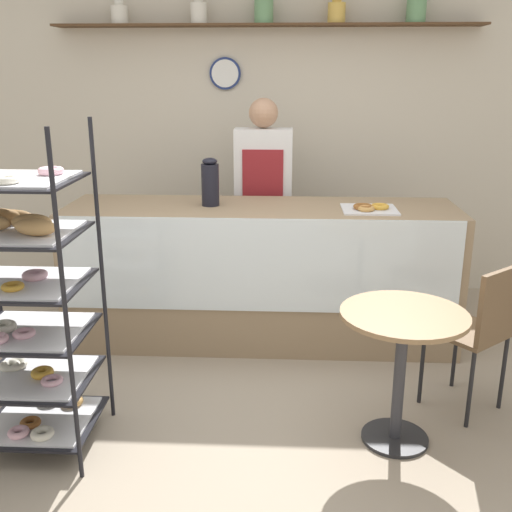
{
  "coord_description": "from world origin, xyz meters",
  "views": [
    {
      "loc": [
        0.17,
        -3.01,
        1.89
      ],
      "look_at": [
        0.0,
        0.38,
        0.84
      ],
      "focal_mm": 42.0,
      "sensor_mm": 36.0,
      "label": 1
    }
  ],
  "objects_px": {
    "pastry_rack": "(27,300)",
    "donut_tray_counter": "(369,208)",
    "cafe_table": "(402,346)",
    "cafe_chair": "(481,324)",
    "person_worker": "(263,198)",
    "coffee_carafe": "(210,182)"
  },
  "relations": [
    {
      "from": "person_worker",
      "to": "donut_tray_counter",
      "type": "distance_m",
      "value": 1.01
    },
    {
      "from": "person_worker",
      "to": "cafe_chair",
      "type": "relative_size",
      "value": 1.91
    },
    {
      "from": "cafe_table",
      "to": "coffee_carafe",
      "type": "xyz_separation_m",
      "value": [
        -1.13,
        1.28,
        0.61
      ]
    },
    {
      "from": "pastry_rack",
      "to": "donut_tray_counter",
      "type": "distance_m",
      "value": 2.25
    },
    {
      "from": "person_worker",
      "to": "cafe_table",
      "type": "relative_size",
      "value": 2.32
    },
    {
      "from": "person_worker",
      "to": "coffee_carafe",
      "type": "bearing_deg",
      "value": -121.67
    },
    {
      "from": "cafe_chair",
      "to": "coffee_carafe",
      "type": "bearing_deg",
      "value": -71.17
    },
    {
      "from": "pastry_rack",
      "to": "person_worker",
      "type": "xyz_separation_m",
      "value": [
        1.09,
        1.95,
        0.13
      ]
    },
    {
      "from": "pastry_rack",
      "to": "person_worker",
      "type": "bearing_deg",
      "value": 60.75
    },
    {
      "from": "donut_tray_counter",
      "to": "pastry_rack",
      "type": "bearing_deg",
      "value": -145.17
    },
    {
      "from": "coffee_carafe",
      "to": "cafe_table",
      "type": "bearing_deg",
      "value": -48.49
    },
    {
      "from": "cafe_table",
      "to": "cafe_chair",
      "type": "xyz_separation_m",
      "value": [
        0.49,
        0.31,
        0.0
      ]
    },
    {
      "from": "person_worker",
      "to": "cafe_chair",
      "type": "bearing_deg",
      "value": -50.26
    },
    {
      "from": "pastry_rack",
      "to": "donut_tray_counter",
      "type": "height_order",
      "value": "pastry_rack"
    },
    {
      "from": "pastry_rack",
      "to": "cafe_table",
      "type": "bearing_deg",
      "value": 3.52
    },
    {
      "from": "cafe_chair",
      "to": "coffee_carafe",
      "type": "xyz_separation_m",
      "value": [
        -1.62,
        0.97,
        0.6
      ]
    },
    {
      "from": "cafe_chair",
      "to": "coffee_carafe",
      "type": "distance_m",
      "value": 1.98
    },
    {
      "from": "cafe_table",
      "to": "coffee_carafe",
      "type": "height_order",
      "value": "coffee_carafe"
    },
    {
      "from": "cafe_table",
      "to": "cafe_chair",
      "type": "relative_size",
      "value": 0.82
    },
    {
      "from": "pastry_rack",
      "to": "cafe_table",
      "type": "height_order",
      "value": "pastry_rack"
    },
    {
      "from": "pastry_rack",
      "to": "cafe_chair",
      "type": "relative_size",
      "value": 1.88
    },
    {
      "from": "pastry_rack",
      "to": "coffee_carafe",
      "type": "distance_m",
      "value": 1.62
    }
  ]
}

